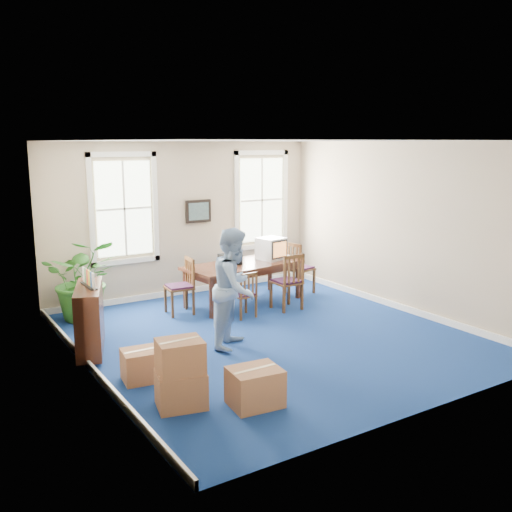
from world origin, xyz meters
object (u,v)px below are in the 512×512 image
cardboard_boxes (193,365)px  man (235,288)px  credenza (90,321)px  potted_plant (84,279)px  crt_tv (271,248)px  conference_table (243,283)px  chair_near_left (243,294)px

cardboard_boxes → man: bearing=44.7°
credenza → cardboard_boxes: credenza is taller
potted_plant → cardboard_boxes: size_ratio=0.96×
crt_tv → man: size_ratio=0.28×
credenza → conference_table: bearing=37.9°
conference_table → crt_tv: (0.70, 0.05, 0.63)m
conference_table → potted_plant: 3.07m
conference_table → potted_plant: size_ratio=1.58×
chair_near_left → crt_tv: bearing=-146.7°
potted_plant → cardboard_boxes: bearing=-87.1°
chair_near_left → credenza: bearing=3.8°
chair_near_left → cardboard_boxes: (-2.30, -2.62, 0.02)m
credenza → potted_plant: bearing=96.0°
crt_tv → potted_plant: size_ratio=0.36×
crt_tv → chair_near_left: size_ratio=0.62×
crt_tv → man: 2.94m
cardboard_boxes → chair_near_left: bearing=48.7°
conference_table → chair_near_left: size_ratio=2.75×
cardboard_boxes → crt_tv: bearing=45.0°
potted_plant → conference_table: bearing=-11.9°
conference_table → chair_near_left: (-0.49, -0.81, 0.03)m
credenza → man: bearing=-4.1°
chair_near_left → conference_table: bearing=-123.7°
conference_table → chair_near_left: 0.94m
conference_table → cardboard_boxes: cardboard_boxes is taller
crt_tv → chair_near_left: bearing=-156.8°
conference_table → potted_plant: (-2.99, 0.63, 0.35)m
chair_near_left → man: (-0.88, -1.22, 0.51)m
credenza → potted_plant: size_ratio=0.85×
man → credenza: bearing=115.4°
conference_table → man: size_ratio=1.26×
crt_tv → cardboard_boxes: 4.96m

